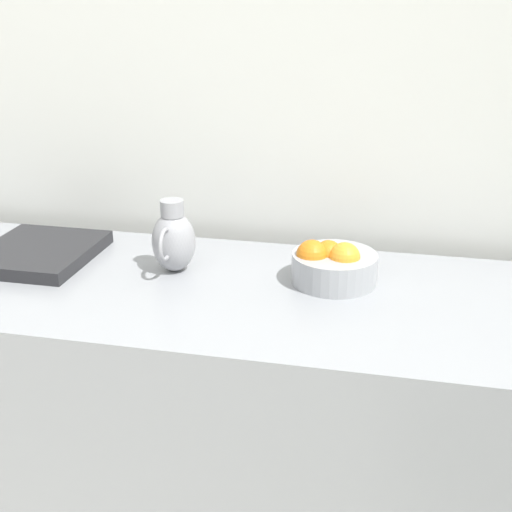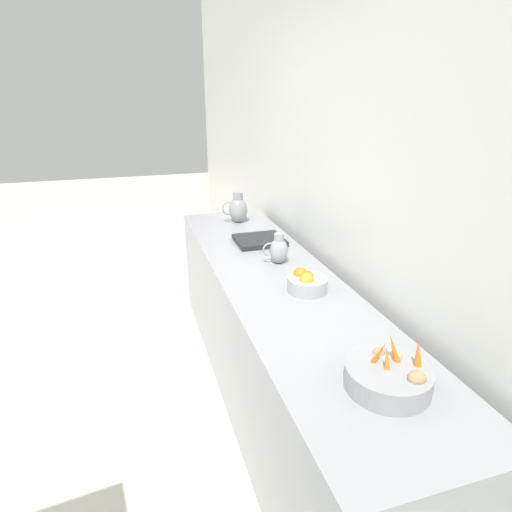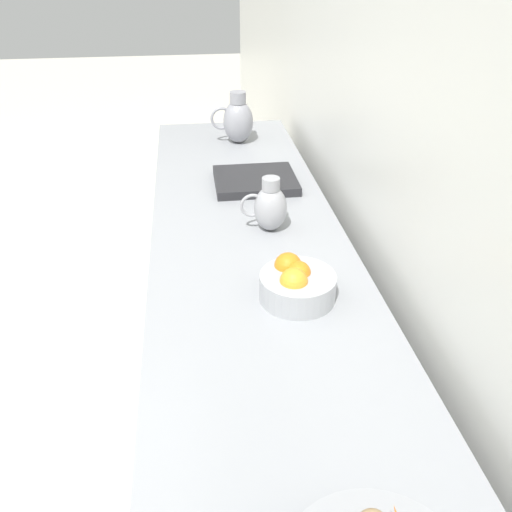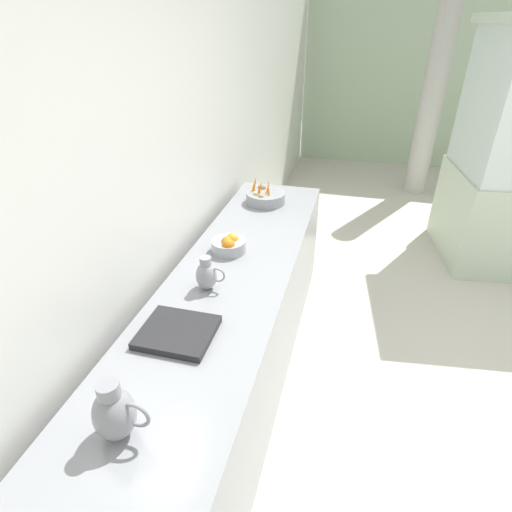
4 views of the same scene
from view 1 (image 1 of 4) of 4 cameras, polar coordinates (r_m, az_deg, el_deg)
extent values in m
cube|color=silver|center=(1.95, 17.21, 18.88)|extent=(0.10, 9.51, 3.00)
cube|color=gray|center=(1.91, -1.19, -14.73)|extent=(0.68, 2.99, 0.86)
cylinder|color=#9EA0A5|center=(1.73, 6.70, -1.06)|extent=(0.22, 0.22, 0.08)
sphere|color=orange|center=(1.70, 4.80, 0.00)|extent=(0.08, 0.08, 0.08)
sphere|color=orange|center=(1.69, 7.57, -0.20)|extent=(0.08, 0.08, 0.08)
sphere|color=orange|center=(1.72, 6.20, 0.15)|extent=(0.07, 0.07, 0.07)
ellipsoid|color=#939399|center=(1.79, -7.10, 1.19)|extent=(0.12, 0.12, 0.16)
cylinder|color=#939399|center=(1.75, -7.24, 4.06)|extent=(0.06, 0.06, 0.04)
torus|color=#939399|center=(1.72, -7.81, 0.95)|extent=(0.09, 0.01, 0.09)
cube|color=#232326|center=(1.97, -18.15, 0.25)|extent=(0.34, 0.30, 0.04)
camera|label=2|loc=(1.95, 84.95, 12.34)|focal=29.77mm
camera|label=3|loc=(1.71, 56.25, 19.61)|focal=37.13mm
camera|label=4|loc=(2.54, -64.20, 24.10)|focal=28.77mm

